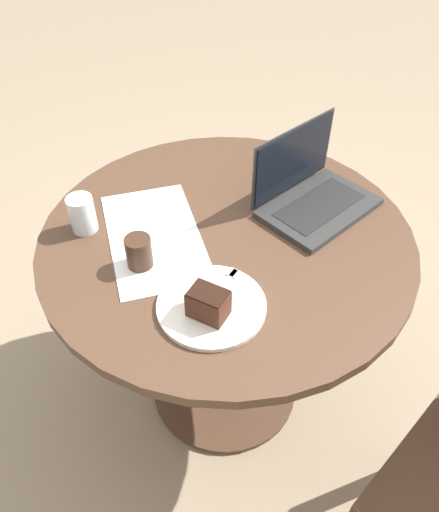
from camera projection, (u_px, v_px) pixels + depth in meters
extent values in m
plane|color=gray|center=(224.00, 386.00, 1.86)|extent=(12.00, 12.00, 0.00)
cylinder|color=#4C3323|center=(224.00, 385.00, 1.85)|extent=(0.52, 0.52, 0.02)
cylinder|color=#4C3323|center=(225.00, 323.00, 1.60)|extent=(0.11, 0.11, 0.71)
cylinder|color=#4C3323|center=(226.00, 238.00, 1.35)|extent=(1.01, 1.01, 0.03)
cube|color=#472D1E|center=(420.00, 440.00, 1.49)|extent=(0.05, 0.05, 0.42)
cube|color=white|center=(154.00, 236.00, 1.33)|extent=(0.43, 0.26, 0.00)
cylinder|color=silver|center=(211.00, 306.00, 1.15)|extent=(0.25, 0.25, 0.01)
cube|color=#472619|center=(208.00, 304.00, 1.10)|extent=(0.10, 0.10, 0.07)
cube|color=black|center=(208.00, 293.00, 1.07)|extent=(0.10, 0.10, 0.00)
cube|color=silver|center=(217.00, 292.00, 1.17)|extent=(0.13, 0.13, 0.00)
cube|color=silver|center=(233.00, 273.00, 1.21)|extent=(0.04, 0.04, 0.00)
cylinder|color=#3D2619|center=(139.00, 252.00, 1.22)|extent=(0.07, 0.07, 0.09)
cylinder|color=silver|center=(82.00, 214.00, 1.32)|extent=(0.07, 0.07, 0.10)
cube|color=#2D2D2D|center=(319.00, 208.00, 1.40)|extent=(0.34, 0.38, 0.02)
cube|color=black|center=(319.00, 205.00, 1.40)|extent=(0.23, 0.29, 0.00)
cube|color=#2D2D2D|center=(293.00, 159.00, 1.39)|extent=(0.16, 0.28, 0.20)
cube|color=black|center=(294.00, 159.00, 1.39)|extent=(0.15, 0.26, 0.18)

